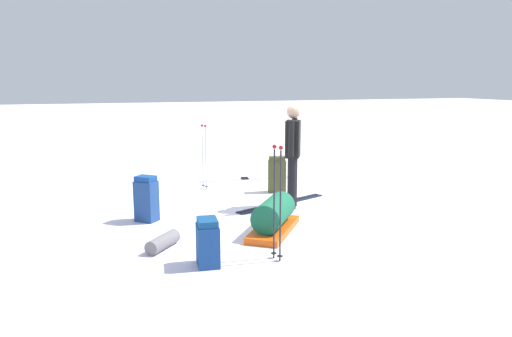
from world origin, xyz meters
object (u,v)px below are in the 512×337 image
Objects in this scene: backpack_large_dark at (146,199)px; ski_poles_planted_far at (277,197)px; ski_poles_planted_near at (204,153)px; gear_sled at (274,217)px; backpack_bright at (208,243)px; ski_pair_near at (282,203)px; backpack_small_spare at (277,175)px; ski_pair_far at (245,179)px; skier_standing at (293,151)px; sleeping_mat_rolled at (163,242)px.

ski_poles_planted_far is at bearing 30.89° from backpack_large_dark.
gear_sled is at bearing 5.57° from ski_poles_planted_near.
backpack_large_dark is at bearing -167.15° from backpack_bright.
ski_pair_near is 1.98m from ski_poles_planted_near.
backpack_large_dark is 2.07m from backpack_bright.
ski_pair_near is 3.35× the size of backpack_bright.
backpack_small_spare is 0.54× the size of ski_poles_planted_near.
ski_pair_far is 3.65m from gear_sled.
ski_pair_near is 1.45× the size of gear_sled.
ski_poles_planted_near reaches higher than ski_pair_far.
sleeping_mat_rolled is at bearing -60.42° from skier_standing.
skier_standing reaches higher than ski_poles_planted_near.
backpack_bright reaches higher than ski_pair_far.
ski_pair_near is 1.35× the size of ski_poles_planted_far.
ski_poles_planted_near is at bearing -119.59° from backpack_small_spare.
skier_standing reaches higher than backpack_small_spare.
backpack_bright is at bearing 12.85° from backpack_large_dark.
skier_standing is 3.09× the size of sleeping_mat_rolled.
ski_pair_far is 4.37m from sleeping_mat_rolled.
ski_poles_planted_far reaches higher than ski_pair_near.
ski_pair_far is 4.73m from ski_poles_planted_far.
ski_poles_planted_near reaches higher than gear_sled.
skier_standing is at bearing 15.63° from ski_pair_near.
ski_pair_far is 1.35m from ski_poles_planted_near.
gear_sled is (1.15, -0.77, -0.73)m from skier_standing.
ski_pair_near is at bearing 156.67° from ski_poles_planted_far.
sleeping_mat_rolled reaches higher than ski_pair_near.
sleeping_mat_rolled is (3.74, -2.27, 0.08)m from ski_pair_far.
ski_pair_near is 1.59m from gear_sled.
backpack_large_dark is at bearing -35.39° from ski_poles_planted_near.
sleeping_mat_rolled is (0.17, -1.55, -0.13)m from gear_sled.
backpack_large_dark is (0.28, -2.30, 0.33)m from ski_pair_near.
ski_pair_near is 1.46× the size of ski_poles_planted_near.
ski_pair_far is at bearing 168.71° from gear_sled.
skier_standing reaches higher than backpack_large_dark.
backpack_small_spare reaches higher than backpack_bright.
ski_pair_far is at bearing -178.63° from skier_standing.
backpack_large_dark is 0.55× the size of ski_poles_planted_near.
backpack_small_spare is (-3.17, 2.09, 0.07)m from backpack_bright.
ski_poles_planted_far reaches higher than backpack_large_dark.
skier_standing is 1.34× the size of gear_sled.
backpack_large_dark is at bearing -83.15° from ski_pair_near.
sleeping_mat_rolled is (3.16, -1.26, -0.61)m from ski_poles_planted_near.
backpack_large_dark is 0.51× the size of ski_poles_planted_far.
ski_poles_planted_near is (-3.87, 0.85, 0.43)m from backpack_bright.
backpack_large_dark is at bearing -125.37° from gear_sled.
sleeping_mat_rolled is at bearing -149.94° from backpack_bright.
ski_poles_planted_near is at bearing -147.85° from ski_pair_near.
ski_poles_planted_far is at bearing -27.49° from skier_standing.
backpack_large_dark is at bearing -43.62° from ski_pair_far.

